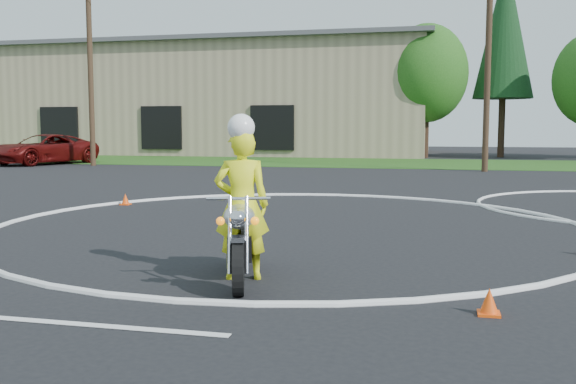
# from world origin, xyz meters

# --- Properties ---
(ground) EXTENTS (120.00, 120.00, 0.00)m
(ground) POSITION_xyz_m (0.00, 0.00, 0.00)
(ground) COLOR black
(ground) RESTS_ON ground
(grass_strip) EXTENTS (120.00, 10.00, 0.02)m
(grass_strip) POSITION_xyz_m (0.00, 27.00, 0.01)
(grass_strip) COLOR #1E4714
(grass_strip) RESTS_ON ground
(course_markings) EXTENTS (19.05, 19.05, 0.12)m
(course_markings) POSITION_xyz_m (2.17, 4.35, 0.01)
(course_markings) COLOR silver
(course_markings) RESTS_ON ground
(primary_motorcycle) EXTENTS (0.91, 2.22, 1.20)m
(primary_motorcycle) POSITION_xyz_m (0.41, -1.79, 0.58)
(primary_motorcycle) COLOR black
(primary_motorcycle) RESTS_ON ground
(rider_primary_grp) EXTENTS (0.84, 0.67, 2.22)m
(rider_primary_grp) POSITION_xyz_m (0.39, -1.66, 1.07)
(rider_primary_grp) COLOR #F6FC1A
(rider_primary_grp) RESTS_ON ground
(pickup_grp) EXTENTS (4.59, 6.52, 1.65)m
(pickup_grp) POSITION_xyz_m (-18.28, 21.47, 0.83)
(pickup_grp) COLOR #4F0A09
(pickup_grp) RESTS_ON ground
(traffic_cones) EXTENTS (18.10, 11.41, 0.30)m
(traffic_cones) POSITION_xyz_m (3.88, 2.61, 0.14)
(traffic_cones) COLOR #FF4E0D
(traffic_cones) RESTS_ON ground
(warehouse) EXTENTS (41.00, 17.00, 8.30)m
(warehouse) POSITION_xyz_m (-18.00, 39.99, 4.16)
(warehouse) COLOR tan
(warehouse) RESTS_ON ground
(utility_poles) EXTENTS (41.60, 1.12, 10.00)m
(utility_poles) POSITION_xyz_m (5.00, 21.00, 5.20)
(utility_poles) COLOR #473321
(utility_poles) RESTS_ON ground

